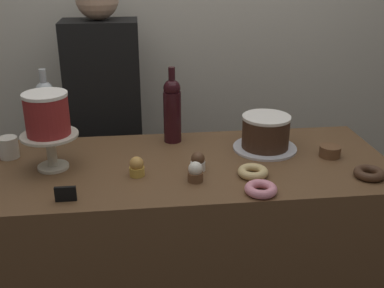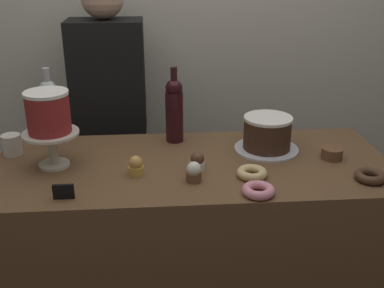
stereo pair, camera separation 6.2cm
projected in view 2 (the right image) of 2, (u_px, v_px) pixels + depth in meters
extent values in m
cube|color=beige|center=(179.00, 31.00, 2.52)|extent=(6.00, 0.05, 2.60)
cube|color=brown|center=(192.00, 262.00, 2.00)|extent=(1.55, 0.66, 0.93)
cylinder|color=beige|center=(54.00, 164.00, 1.80)|extent=(0.12, 0.12, 0.01)
cylinder|color=beige|center=(53.00, 149.00, 1.77)|extent=(0.04, 0.04, 0.12)
cylinder|color=beige|center=(51.00, 133.00, 1.75)|extent=(0.21, 0.21, 0.01)
cylinder|color=maroon|center=(48.00, 114.00, 1.72)|extent=(0.16, 0.16, 0.14)
cylinder|color=white|center=(46.00, 93.00, 1.69)|extent=(0.16, 0.16, 0.01)
cylinder|color=silver|center=(266.00, 149.00, 1.94)|extent=(0.26, 0.26, 0.01)
cylinder|color=#3D2619|center=(267.00, 134.00, 1.91)|extent=(0.19, 0.19, 0.12)
cylinder|color=white|center=(268.00, 118.00, 1.89)|extent=(0.20, 0.20, 0.01)
cylinder|color=#B2BCC1|center=(51.00, 118.00, 1.98)|extent=(0.08, 0.08, 0.22)
sphere|color=#B2BCC1|center=(48.00, 89.00, 1.93)|extent=(0.07, 0.07, 0.07)
cylinder|color=#B2BCC1|center=(46.00, 77.00, 1.91)|extent=(0.03, 0.03, 0.08)
cylinder|color=black|center=(174.00, 117.00, 2.00)|extent=(0.08, 0.08, 0.22)
sphere|color=black|center=(174.00, 88.00, 1.95)|extent=(0.07, 0.07, 0.07)
cylinder|color=black|center=(174.00, 76.00, 1.93)|extent=(0.03, 0.03, 0.08)
cylinder|color=white|center=(197.00, 166.00, 1.76)|extent=(0.06, 0.06, 0.03)
sphere|color=brown|center=(197.00, 158.00, 1.74)|extent=(0.05, 0.05, 0.05)
cylinder|color=brown|center=(194.00, 177.00, 1.67)|extent=(0.06, 0.06, 0.03)
sphere|color=white|center=(194.00, 169.00, 1.66)|extent=(0.05, 0.05, 0.05)
cylinder|color=gold|center=(136.00, 170.00, 1.72)|extent=(0.06, 0.06, 0.03)
sphere|color=#CC9347|center=(136.00, 163.00, 1.71)|extent=(0.05, 0.05, 0.05)
torus|color=#E0C17F|center=(252.00, 173.00, 1.70)|extent=(0.11, 0.11, 0.03)
torus|color=#472D1E|center=(370.00, 176.00, 1.68)|extent=(0.11, 0.11, 0.03)
torus|color=pink|center=(258.00, 190.00, 1.58)|extent=(0.11, 0.11, 0.03)
cylinder|color=brown|center=(332.00, 157.00, 1.86)|extent=(0.08, 0.08, 0.01)
cylinder|color=brown|center=(332.00, 155.00, 1.86)|extent=(0.08, 0.08, 0.01)
cylinder|color=brown|center=(332.00, 152.00, 1.85)|extent=(0.08, 0.08, 0.01)
cylinder|color=brown|center=(333.00, 150.00, 1.85)|extent=(0.08, 0.08, 0.01)
cube|color=black|center=(63.00, 192.00, 1.55)|extent=(0.07, 0.01, 0.05)
cylinder|color=silver|center=(12.00, 145.00, 1.88)|extent=(0.08, 0.08, 0.08)
cube|color=black|center=(117.00, 202.00, 2.56)|extent=(0.28, 0.18, 0.85)
cube|color=black|center=(108.00, 77.00, 2.30)|extent=(0.36, 0.22, 0.55)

